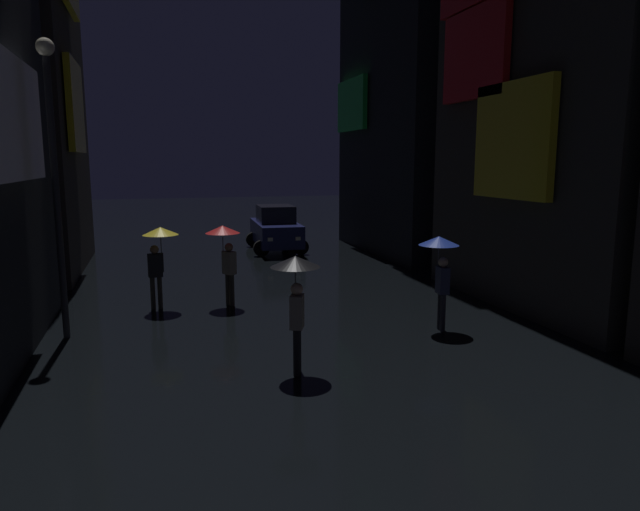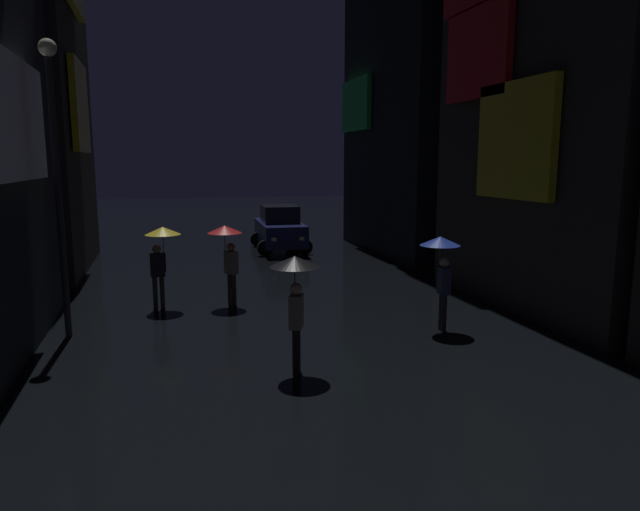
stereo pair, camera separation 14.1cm
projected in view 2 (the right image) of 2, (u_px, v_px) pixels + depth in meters
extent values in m
cube|color=white|center=(16.00, 119.00, 10.12)|extent=(0.20, 4.00, 2.16)
cube|color=yellow|center=(80.00, 107.00, 18.55)|extent=(0.20, 2.98, 2.90)
cube|color=#33302D|center=(585.00, 29.00, 14.27)|extent=(4.00, 7.51, 14.09)
cube|color=yellow|center=(515.00, 140.00, 13.71)|extent=(0.20, 2.96, 2.81)
cube|color=red|center=(478.00, 53.00, 15.12)|extent=(0.20, 2.98, 2.36)
cube|color=#26E54C|center=(356.00, 105.00, 24.54)|extent=(0.20, 3.25, 2.18)
cylinder|color=black|center=(296.00, 352.00, 10.14)|extent=(0.12, 0.12, 0.85)
cylinder|color=black|center=(297.00, 349.00, 10.31)|extent=(0.12, 0.12, 0.85)
cube|color=gray|center=(296.00, 312.00, 10.10)|extent=(0.33, 0.40, 0.60)
sphere|color=beige|center=(296.00, 289.00, 10.04)|extent=(0.22, 0.22, 0.22)
cylinder|color=gray|center=(295.00, 306.00, 10.28)|extent=(0.09, 0.09, 0.50)
cylinder|color=slate|center=(295.00, 288.00, 10.22)|extent=(0.02, 0.02, 0.77)
cone|color=black|center=(295.00, 261.00, 10.14)|extent=(0.90, 0.90, 0.20)
cylinder|color=#38332D|center=(234.00, 290.00, 15.01)|extent=(0.12, 0.12, 0.85)
cylinder|color=#38332D|center=(230.00, 289.00, 15.13)|extent=(0.12, 0.12, 0.85)
cube|color=gray|center=(231.00, 263.00, 14.95)|extent=(0.36, 0.40, 0.60)
sphere|color=#9E7051|center=(231.00, 247.00, 14.89)|extent=(0.22, 0.22, 0.22)
cylinder|color=gray|center=(225.00, 260.00, 15.03)|extent=(0.09, 0.09, 0.50)
cylinder|color=slate|center=(225.00, 248.00, 14.98)|extent=(0.02, 0.02, 0.77)
cone|color=red|center=(225.00, 229.00, 14.90)|extent=(0.90, 0.90, 0.20)
cylinder|color=#38332D|center=(155.00, 293.00, 14.69)|extent=(0.12, 0.12, 0.85)
cylinder|color=#38332D|center=(162.00, 292.00, 14.76)|extent=(0.12, 0.12, 0.85)
cube|color=black|center=(157.00, 265.00, 14.60)|extent=(0.37, 0.27, 0.60)
sphere|color=#9E7051|center=(157.00, 249.00, 14.54)|extent=(0.22, 0.22, 0.22)
cylinder|color=black|center=(164.00, 262.00, 14.71)|extent=(0.09, 0.09, 0.50)
cylinder|color=slate|center=(164.00, 249.00, 14.66)|extent=(0.02, 0.02, 0.77)
cone|color=yellow|center=(163.00, 231.00, 14.58)|extent=(0.90, 0.90, 0.20)
cylinder|color=#2D2D38|center=(444.00, 313.00, 12.74)|extent=(0.12, 0.12, 0.85)
cylinder|color=#2D2D38|center=(441.00, 311.00, 12.91)|extent=(0.12, 0.12, 0.85)
cube|color=#333859|center=(444.00, 281.00, 12.70)|extent=(0.26, 0.37, 0.60)
sphere|color=beige|center=(444.00, 263.00, 12.64)|extent=(0.22, 0.22, 0.22)
cylinder|color=#333859|center=(439.00, 277.00, 12.86)|extent=(0.09, 0.09, 0.50)
cylinder|color=slate|center=(439.00, 262.00, 12.81)|extent=(0.02, 0.02, 0.77)
cone|color=#263FB2|center=(440.00, 241.00, 12.73)|extent=(0.90, 0.90, 0.20)
cube|color=navy|center=(280.00, 233.00, 24.22)|extent=(1.90, 4.18, 0.90)
cube|color=black|center=(280.00, 214.00, 24.09)|extent=(1.53, 1.91, 0.70)
cylinder|color=black|center=(305.00, 247.00, 23.19)|extent=(0.65, 0.25, 0.64)
cylinder|color=black|center=(265.00, 248.00, 22.84)|extent=(0.65, 0.25, 0.64)
cylinder|color=black|center=(293.00, 238.00, 25.75)|extent=(0.65, 0.25, 0.64)
cylinder|color=black|center=(257.00, 239.00, 25.40)|extent=(0.65, 0.25, 0.64)
cube|color=white|center=(302.00, 239.00, 22.35)|extent=(0.20, 0.07, 0.14)
cube|color=white|center=(274.00, 239.00, 22.11)|extent=(0.20, 0.07, 0.14)
cylinder|color=#2D2D33|center=(59.00, 202.00, 11.97)|extent=(0.14, 0.14, 5.86)
sphere|color=#F9EFCC|center=(47.00, 48.00, 11.45)|extent=(0.36, 0.36, 0.36)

